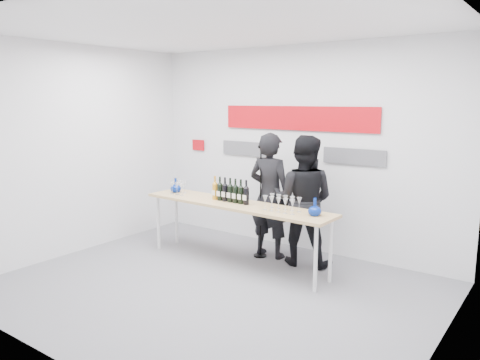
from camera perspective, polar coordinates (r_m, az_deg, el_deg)
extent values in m
plane|color=slate|center=(5.73, -3.36, -13.05)|extent=(5.00, 5.00, 0.00)
cube|color=silver|center=(6.98, 6.96, 3.80)|extent=(5.00, 0.04, 3.00)
cube|color=#BE0811|center=(6.92, 6.92, 7.48)|extent=(2.50, 0.02, 0.35)
cube|color=#59595E|center=(7.43, 0.74, 3.84)|extent=(0.90, 0.02, 0.22)
cube|color=#59595E|center=(6.57, 13.71, 2.78)|extent=(0.90, 0.02, 0.22)
cube|color=#BE0811|center=(8.04, -5.11, 4.26)|extent=(0.25, 0.02, 0.18)
cube|color=#DCBB76|center=(6.28, -0.53, -3.00)|extent=(2.85, 0.65, 0.04)
cylinder|color=silver|center=(7.12, -9.92, -5.12)|extent=(0.05, 0.05, 0.81)
cylinder|color=silver|center=(5.55, 9.20, -9.44)|extent=(0.05, 0.05, 0.81)
cylinder|color=silver|center=(7.37, -7.75, -4.55)|extent=(0.05, 0.05, 0.81)
cylinder|color=silver|center=(5.86, 10.97, -8.42)|extent=(0.05, 0.05, 0.81)
imported|color=black|center=(6.60, 3.67, -1.88)|extent=(0.65, 0.44, 1.77)
imported|color=black|center=(6.35, 7.69, -2.49)|extent=(1.00, 0.86, 1.76)
cylinder|color=black|center=(6.80, 2.47, -9.18)|extent=(0.19, 0.19, 0.02)
cylinder|color=black|center=(6.59, 2.52, -2.84)|extent=(0.02, 0.02, 1.56)
sphere|color=black|center=(6.44, 2.42, 4.08)|extent=(0.05, 0.05, 0.05)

